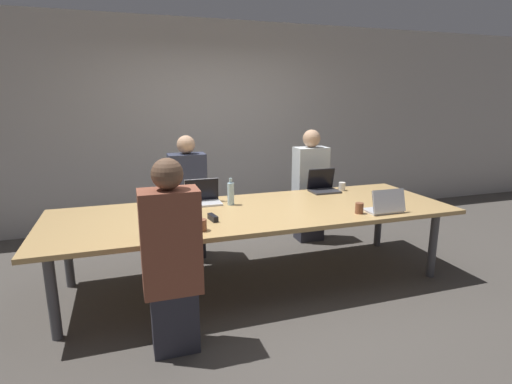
# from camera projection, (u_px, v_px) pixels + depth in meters

# --- Properties ---
(ground_plane) EXTENTS (24.00, 24.00, 0.00)m
(ground_plane) POSITION_uv_depth(u_px,v_px,m) (255.00, 281.00, 3.96)
(ground_plane) COLOR #4C4742
(curtain_wall) EXTENTS (12.00, 0.06, 2.80)m
(curtain_wall) POSITION_uv_depth(u_px,v_px,m) (208.00, 125.00, 5.61)
(curtain_wall) COLOR #BCB7B2
(curtain_wall) RESTS_ON ground_plane
(conference_table) EXTENTS (3.81, 1.27, 0.73)m
(conference_table) POSITION_uv_depth(u_px,v_px,m) (255.00, 215.00, 3.81)
(conference_table) COLOR tan
(conference_table) RESTS_ON ground_plane
(laptop_near_right) EXTENTS (0.33, 0.23, 0.23)m
(laptop_near_right) POSITION_uv_depth(u_px,v_px,m) (386.00, 206.00, 3.69)
(laptop_near_right) COLOR silver
(laptop_near_right) RESTS_ON conference_table
(cup_near_right) EXTENTS (0.08, 0.08, 0.10)m
(cup_near_right) POSITION_uv_depth(u_px,v_px,m) (359.00, 208.00, 3.67)
(cup_near_right) COLOR brown
(cup_near_right) RESTS_ON conference_table
(laptop_far_midleft) EXTENTS (0.35, 0.24, 0.24)m
(laptop_far_midleft) POSITION_uv_depth(u_px,v_px,m) (203.00, 196.00, 4.02)
(laptop_far_midleft) COLOR silver
(laptop_far_midleft) RESTS_ON conference_table
(person_far_midleft) EXTENTS (0.40, 0.24, 1.38)m
(person_far_midleft) POSITION_uv_depth(u_px,v_px,m) (188.00, 200.00, 4.43)
(person_far_midleft) COLOR #2D2D38
(person_far_midleft) RESTS_ON ground_plane
(bottle_far_midleft) EXTENTS (0.07, 0.07, 0.27)m
(bottle_far_midleft) POSITION_uv_depth(u_px,v_px,m) (231.00, 193.00, 3.95)
(bottle_far_midleft) COLOR #ADD1E0
(bottle_far_midleft) RESTS_ON conference_table
(laptop_near_left) EXTENTS (0.33, 0.26, 0.25)m
(laptop_near_left) POSITION_uv_depth(u_px,v_px,m) (165.00, 227.00, 3.07)
(laptop_near_left) COLOR #B7B7BC
(laptop_near_left) RESTS_ON conference_table
(person_near_left) EXTENTS (0.40, 0.24, 1.39)m
(person_near_left) POSITION_uv_depth(u_px,v_px,m) (172.00, 261.00, 2.75)
(person_near_left) COLOR #2D2D38
(person_near_left) RESTS_ON ground_plane
(cup_near_left) EXTENTS (0.09, 0.09, 0.09)m
(cup_near_left) POSITION_uv_depth(u_px,v_px,m) (201.00, 225.00, 3.20)
(cup_near_left) COLOR brown
(cup_near_left) RESTS_ON conference_table
(laptop_far_right) EXTENTS (0.32, 0.25, 0.26)m
(laptop_far_right) POSITION_uv_depth(u_px,v_px,m) (323.00, 185.00, 4.54)
(laptop_far_right) COLOR #333338
(laptop_far_right) RESTS_ON conference_table
(person_far_right) EXTENTS (0.40, 0.24, 1.40)m
(person_far_right) POSITION_uv_depth(u_px,v_px,m) (310.00, 187.00, 4.98)
(person_far_right) COLOR #2D2D38
(person_far_right) RESTS_ON ground_plane
(cup_far_right) EXTENTS (0.08, 0.08, 0.09)m
(cup_far_right) POSITION_uv_depth(u_px,v_px,m) (342.00, 186.00, 4.58)
(cup_far_right) COLOR white
(cup_far_right) RESTS_ON conference_table
(stapler) EXTENTS (0.07, 0.16, 0.05)m
(stapler) POSITION_uv_depth(u_px,v_px,m) (213.00, 218.00, 3.47)
(stapler) COLOR black
(stapler) RESTS_ON conference_table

